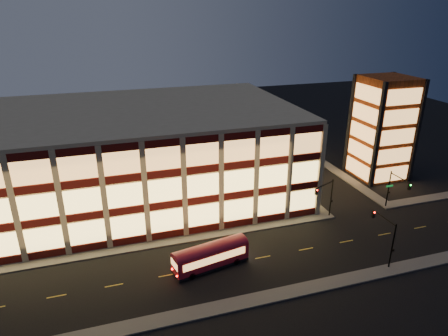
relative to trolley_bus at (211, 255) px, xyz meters
name	(u,v)px	position (x,y,z in m)	size (l,w,h in m)	color
ground	(174,245)	(-3.29, 5.94, -1.73)	(200.00, 200.00, 0.00)	black
sidewalk_office_south	(150,244)	(-6.29, 6.94, -1.65)	(54.00, 2.00, 0.15)	#514F4C
sidewalk_office_east	(280,175)	(19.71, 22.94, -1.65)	(2.00, 30.00, 0.15)	#514F4C
sidewalk_tower_south	(419,200)	(36.71, 6.94, -1.65)	(14.00, 2.00, 0.15)	#514F4C
sidewalk_tower_west	(332,168)	(30.71, 22.94, -1.65)	(2.00, 30.00, 0.15)	#514F4C
sidewalk_near	(199,312)	(-3.29, -7.06, -1.65)	(100.00, 2.00, 0.15)	#514F4C
office_building	(134,153)	(-6.21, 22.85, 5.52)	(50.45, 30.45, 14.50)	tan
stair_tower	(382,128)	(36.66, 17.89, 7.26)	(8.60, 8.60, 18.00)	#8C3814
traffic_signal_far	(326,194)	(18.92, 6.17, 2.39)	(3.79, 1.87, 6.00)	black
traffic_signal_right	(396,186)	(30.21, 5.31, 2.38)	(1.20, 4.37, 6.00)	black
traffic_signal_near	(385,232)	(20.21, -5.10, 2.40)	(0.32, 4.45, 6.00)	black
trolley_bus	(211,255)	(0.00, 0.00, 0.00)	(9.47, 4.05, 3.11)	maroon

